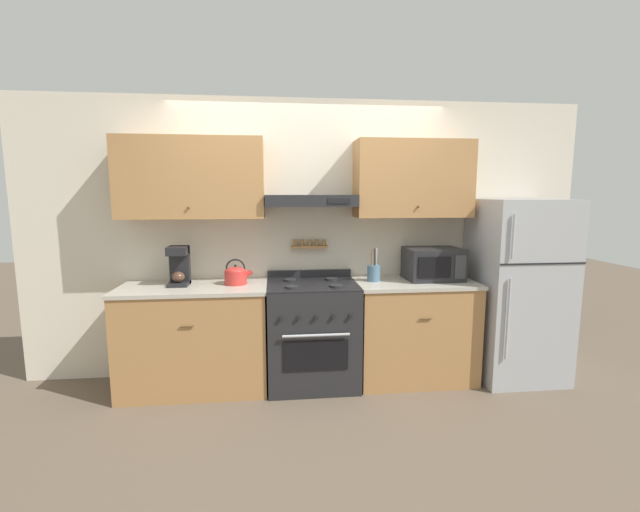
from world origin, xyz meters
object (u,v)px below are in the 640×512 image
(refrigerator, at_px, (517,289))
(tea_kettle, at_px, (236,275))
(utensil_crock, at_px, (374,272))
(stove_range, at_px, (312,334))
(microwave, at_px, (433,264))
(coffee_maker, at_px, (179,265))

(refrigerator, relative_size, tea_kettle, 6.65)
(tea_kettle, height_order, utensil_crock, utensil_crock)
(stove_range, height_order, refrigerator, refrigerator)
(stove_range, xyz_separation_m, refrigerator, (1.89, -0.04, 0.36))
(stove_range, xyz_separation_m, utensil_crock, (0.56, 0.05, 0.53))
(refrigerator, distance_m, utensil_crock, 1.34)
(refrigerator, bearing_deg, microwave, 172.30)
(tea_kettle, bearing_deg, refrigerator, -1.94)
(stove_range, height_order, utensil_crock, utensil_crock)
(tea_kettle, bearing_deg, coffee_maker, 176.59)
(refrigerator, bearing_deg, utensil_crock, 176.27)
(tea_kettle, distance_m, microwave, 1.78)
(stove_range, height_order, microwave, microwave)
(stove_range, distance_m, tea_kettle, 0.85)
(refrigerator, bearing_deg, coffee_maker, 177.82)
(utensil_crock, bearing_deg, stove_range, -174.75)
(stove_range, distance_m, refrigerator, 1.93)
(microwave, bearing_deg, coffee_maker, 179.72)
(microwave, relative_size, utensil_crock, 1.64)
(refrigerator, relative_size, utensil_crock, 5.53)
(stove_range, bearing_deg, refrigerator, -1.07)
(tea_kettle, relative_size, utensil_crock, 0.83)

